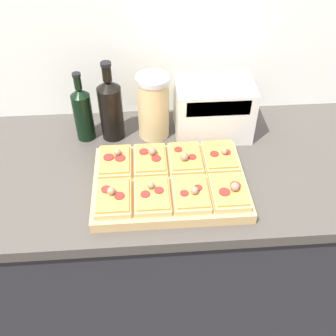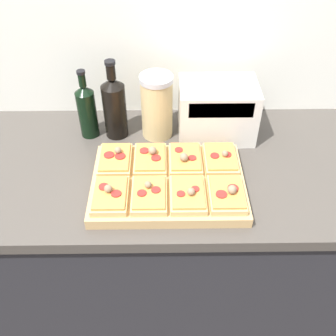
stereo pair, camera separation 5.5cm
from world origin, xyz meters
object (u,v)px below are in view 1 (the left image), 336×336
at_px(wine_bottle, 110,108).
at_px(grain_jar_tall, 153,107).
at_px(cutting_board, 169,183).
at_px(olive_oil_bottle, 82,113).
at_px(toaster_oven, 212,109).

xyz_separation_m(wine_bottle, grain_jar_tall, (0.15, 0.00, -0.00)).
height_order(cutting_board, wine_bottle, wine_bottle).
distance_m(cutting_board, olive_oil_bottle, 0.41).
xyz_separation_m(grain_jar_tall, toaster_oven, (0.21, -0.00, -0.02)).
bearing_deg(toaster_oven, cutting_board, -122.11).
bearing_deg(wine_bottle, cutting_board, -56.96).
relative_size(wine_bottle, grain_jar_tall, 1.24).
relative_size(olive_oil_bottle, toaster_oven, 0.88).
height_order(wine_bottle, grain_jar_tall, wine_bottle).
bearing_deg(toaster_oven, wine_bottle, 179.87).
distance_m(olive_oil_bottle, grain_jar_tall, 0.25).
bearing_deg(olive_oil_bottle, grain_jar_tall, 0.00).
xyz_separation_m(cutting_board, olive_oil_bottle, (-0.28, 0.28, 0.09)).
xyz_separation_m(olive_oil_bottle, toaster_oven, (0.46, -0.00, -0.01)).
height_order(olive_oil_bottle, grain_jar_tall, olive_oil_bottle).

